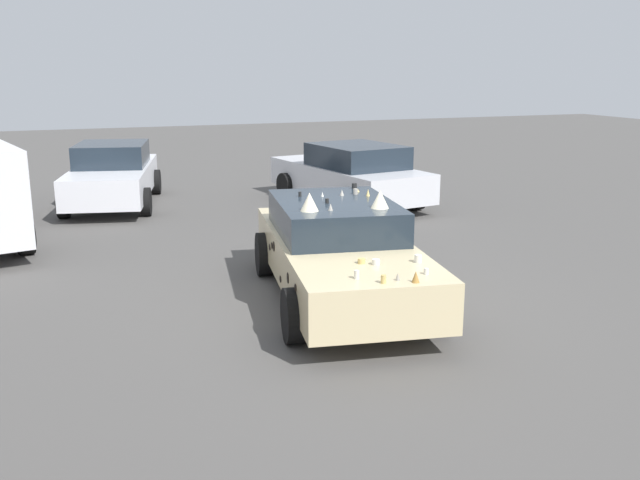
# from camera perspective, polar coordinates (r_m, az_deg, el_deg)

# --- Properties ---
(ground_plane) EXTENTS (60.00, 60.00, 0.00)m
(ground_plane) POSITION_cam_1_polar(r_m,az_deg,el_deg) (10.15, 1.59, -4.80)
(ground_plane) COLOR #514F4C
(art_car_decorated) EXTENTS (4.89, 2.58, 1.60)m
(art_car_decorated) POSITION_cam_1_polar(r_m,az_deg,el_deg) (10.02, 1.52, -0.80)
(art_car_decorated) COLOR beige
(art_car_decorated) RESTS_ON ground
(parked_sedan_far_left) EXTENTS (4.81, 2.61, 1.44)m
(parked_sedan_far_left) POSITION_cam_1_polar(r_m,az_deg,el_deg) (16.92, 2.42, 5.28)
(parked_sedan_far_left) COLOR silver
(parked_sedan_far_left) RESTS_ON ground
(parked_sedan_behind_left) EXTENTS (4.70, 2.65, 1.45)m
(parked_sedan_behind_left) POSITION_cam_1_polar(r_m,az_deg,el_deg) (17.52, -16.21, 5.02)
(parked_sedan_behind_left) COLOR white
(parked_sedan_behind_left) RESTS_ON ground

